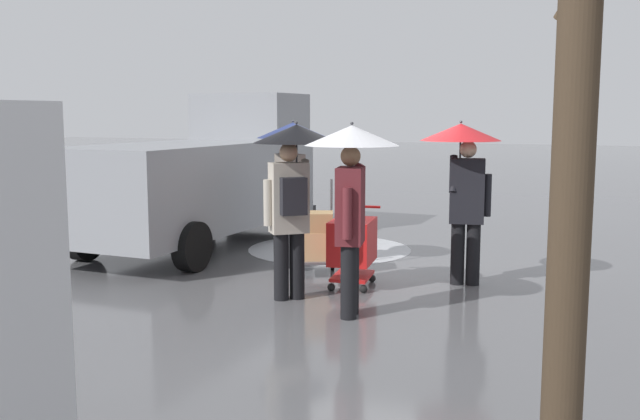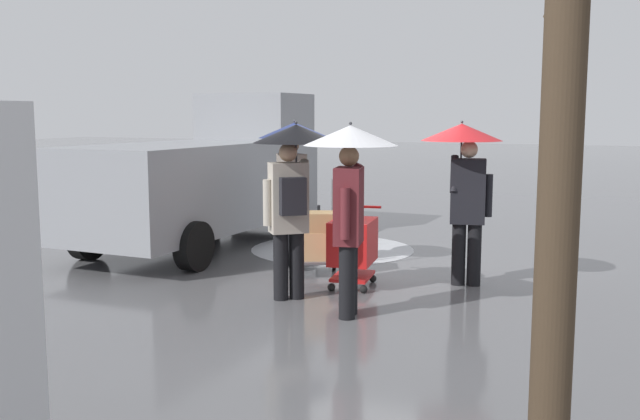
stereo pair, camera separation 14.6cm
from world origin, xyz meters
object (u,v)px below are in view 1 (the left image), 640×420
shopping_cart_vendor (352,243)px  pedestrian_black_side (463,164)px  hand_dolly_boxes (316,237)px  bare_tree_near (579,111)px  cargo_van_parked_right (204,176)px  pedestrian_far_side (293,170)px  pedestrian_white_side (292,159)px  pedestrian_pink_side (351,174)px

shopping_cart_vendor → pedestrian_black_side: pedestrian_black_side is taller
hand_dolly_boxes → bare_tree_near: bearing=127.3°
bare_tree_near → cargo_van_parked_right: bearing=-44.4°
pedestrian_far_side → hand_dolly_boxes: bearing=-78.7°
bare_tree_near → hand_dolly_boxes: bearing=-52.7°
shopping_cart_vendor → hand_dolly_boxes: hand_dolly_boxes is taller
hand_dolly_boxes → pedestrian_white_side: bearing=-31.4°
cargo_van_parked_right → bare_tree_near: bearing=135.6°
shopping_cart_vendor → pedestrian_black_side: (-1.28, -0.67, 1.02)m
pedestrian_pink_side → pedestrian_white_side: same height
cargo_van_parked_right → pedestrian_white_side: cargo_van_parked_right is taller
cargo_van_parked_right → hand_dolly_boxes: (-2.67, 1.40, -0.65)m
cargo_van_parked_right → pedestrian_white_side: (-2.14, 1.08, 0.41)m
hand_dolly_boxes → pedestrian_pink_side: bearing=123.7°
pedestrian_black_side → pedestrian_white_side: bearing=-2.5°
pedestrian_white_side → pedestrian_far_side: same height
cargo_van_parked_right → pedestrian_pink_side: bearing=140.7°
pedestrian_far_side → bare_tree_near: size_ratio=0.48×
pedestrian_pink_side → bare_tree_near: size_ratio=0.48×
cargo_van_parked_right → pedestrian_pink_side: size_ratio=2.50×
pedestrian_white_side → shopping_cart_vendor: bearing=147.5°
pedestrian_far_side → bare_tree_near: bearing=134.4°
shopping_cart_vendor → pedestrian_white_side: size_ratio=0.49×
hand_dolly_boxes → pedestrian_white_side: pedestrian_white_side is taller
hand_dolly_boxes → pedestrian_far_side: size_ratio=0.61×
pedestrian_black_side → bare_tree_near: bare_tree_near is taller
cargo_van_parked_right → pedestrian_pink_side: cargo_van_parked_right is taller
cargo_van_parked_right → shopping_cart_vendor: bearing=151.0°
pedestrian_pink_side → pedestrian_far_side: same height
pedestrian_black_side → pedestrian_pink_side: bearing=66.5°
shopping_cart_vendor → pedestrian_far_side: (0.44, 0.87, 1.00)m
hand_dolly_boxes → pedestrian_black_side: size_ratio=0.61×
pedestrian_white_side → bare_tree_near: size_ratio=0.48×
pedestrian_black_side → cargo_van_parked_right: bearing=-14.4°
cargo_van_parked_right → hand_dolly_boxes: size_ratio=4.08×
cargo_van_parked_right → bare_tree_near: bare_tree_near is taller
cargo_van_parked_right → shopping_cart_vendor: (-3.37, 1.86, -0.61)m
hand_dolly_boxes → pedestrian_pink_side: size_ratio=0.61×
shopping_cart_vendor → hand_dolly_boxes: (0.70, -0.46, -0.04)m
cargo_van_parked_right → pedestrian_far_side: size_ratio=2.50×
shopping_cart_vendor → pedestrian_far_side: pedestrian_far_side is taller
pedestrian_white_side → pedestrian_black_side: bearing=177.5°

